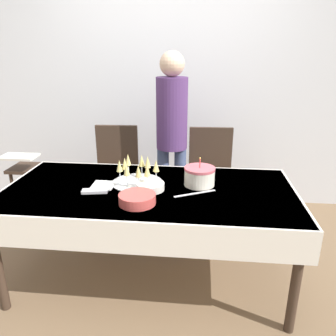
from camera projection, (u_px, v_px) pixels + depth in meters
name	position (u px, v px, depth m)	size (l,w,h in m)	color
ground_plane	(151.00, 278.00, 2.51)	(12.00, 12.00, 0.00)	brown
wall_back	(170.00, 80.00, 3.47)	(8.00, 0.05, 2.70)	silver
dining_table	(149.00, 202.00, 2.29)	(2.00, 0.96, 0.75)	silver
dining_chair_far_left	(116.00, 173.00, 3.12)	(0.44, 0.44, 0.98)	#38281E
dining_chair_far_right	(210.00, 176.00, 3.03)	(0.43, 0.43, 0.98)	#38281E
birthday_cake	(199.00, 176.00, 2.29)	(0.22, 0.22, 0.20)	silver
champagne_tray	(137.00, 172.00, 2.32)	(0.36, 0.36, 0.18)	silver
plate_stack_main	(137.00, 199.00, 2.02)	(0.23, 0.23, 0.06)	#CC4C47
plate_stack_dessert	(150.00, 186.00, 2.23)	(0.19, 0.19, 0.05)	silver
cake_knife	(195.00, 193.00, 2.17)	(0.27, 0.15, 0.00)	silver
fork_pile	(95.00, 191.00, 2.19)	(0.18, 0.09, 0.02)	silver
napkin_pile	(103.00, 185.00, 2.29)	(0.15, 0.15, 0.01)	white
person_standing	(172.00, 127.00, 2.95)	(0.28, 0.28, 1.64)	#3F4C72
high_chair	(27.00, 175.00, 3.23)	(0.33, 0.35, 0.71)	#38281E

